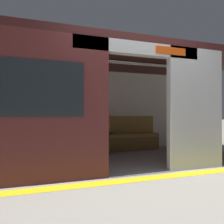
{
  "coord_description": "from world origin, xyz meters",
  "views": [
    {
      "loc": [
        1.77,
        3.44,
        0.94
      ],
      "look_at": [
        -0.04,
        -1.3,
        0.98
      ],
      "focal_mm": 39.09,
      "sensor_mm": 36.0,
      "label": 1
    }
  ],
  "objects": [
    {
      "name": "platform_edge_strip",
      "position": [
        0.0,
        0.3,
        0.0
      ],
      "size": [
        8.0,
        0.24,
        0.01
      ],
      "primitive_type": "cube",
      "color": "yellow",
      "rests_on": "ground_plane"
    },
    {
      "name": "book",
      "position": [
        -0.43,
        -2.38,
        0.45
      ],
      "size": [
        0.21,
        0.26,
        0.03
      ],
      "primitive_type": "cube",
      "rotation": [
        0.0,
        0.0,
        0.31
      ],
      "color": "#26598C",
      "rests_on": "bench_seat"
    },
    {
      "name": "ground_plane",
      "position": [
        0.0,
        0.0,
        0.0
      ],
      "size": [
        60.0,
        60.0,
        0.0
      ],
      "primitive_type": "plane",
      "color": "gray"
    },
    {
      "name": "grab_pole_door",
      "position": [
        0.48,
        -0.38,
        1.02
      ],
      "size": [
        0.04,
        0.04,
        2.05
      ],
      "primitive_type": "cylinder",
      "color": "silver",
      "rests_on": "ground_plane"
    },
    {
      "name": "person_seated",
      "position": [
        -0.09,
        -2.26,
        0.66
      ],
      "size": [
        0.55,
        0.7,
        1.16
      ],
      "color": "#CC5933",
      "rests_on": "ground_plane"
    },
    {
      "name": "handbag",
      "position": [
        0.38,
        -2.38,
        0.52
      ],
      "size": [
        0.26,
        0.15,
        0.17
      ],
      "color": "black",
      "rests_on": "bench_seat"
    },
    {
      "name": "train_car",
      "position": [
        0.08,
        -1.26,
        1.47
      ],
      "size": [
        6.4,
        2.83,
        2.19
      ],
      "color": "#ADAFB5",
      "rests_on": "ground_plane"
    },
    {
      "name": "bench_seat",
      "position": [
        0.0,
        -2.32,
        0.33
      ],
      "size": [
        3.39,
        0.44,
        0.43
      ],
      "color": "olive",
      "rests_on": "ground_plane"
    }
  ]
}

